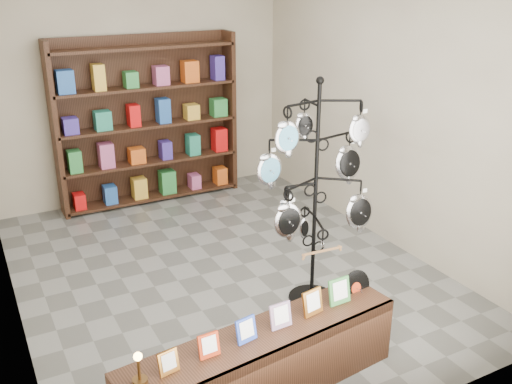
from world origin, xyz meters
The scene contains 5 objects.
ground centered at (0.00, 0.00, 0.00)m, with size 5.00×5.00×0.00m, color slate.
room_envelope centered at (0.00, 0.00, 1.85)m, with size 5.00×5.00×5.00m.
display_tree centered at (0.51, -0.93, 1.23)m, with size 1.09×1.02×2.13m.
front_shelf centered at (-0.53, -1.87, 0.27)m, with size 2.22×0.69×0.77m.
back_shelving centered at (0.00, 2.30, 1.03)m, with size 2.42×0.36×2.20m.
Camera 1 is at (-2.18, -4.86, 2.94)m, focal length 40.00 mm.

